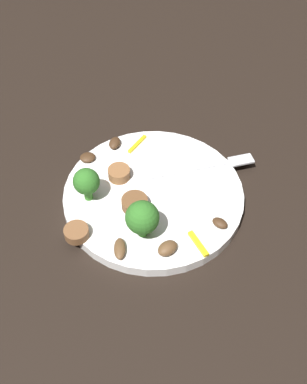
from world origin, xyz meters
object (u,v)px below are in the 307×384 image
Objects in this scene: broccoli_floret_0 at (142,218)px; sausage_slice_0 at (135,203)px; sausage_slice_2 at (119,173)px; sausage_slice_1 at (77,232)px; mushroom_3 at (115,143)px; pepper_strip_2 at (137,144)px; mushroom_0 at (167,248)px; broccoli_floret_1 at (86,182)px; plate at (154,196)px; mushroom_1 at (120,249)px; mushroom_2 at (88,157)px; pepper_strip_0 at (198,244)px; mushroom_4 at (220,223)px; fork at (202,168)px.

sausage_slice_0 is at bearing 107.99° from broccoli_floret_0.
sausage_slice_1 is at bearing -112.12° from sausage_slice_2.
mushroom_3 is 0.03m from pepper_strip_2.
sausage_slice_1 and mushroom_0 have the same top height.
broccoli_floret_1 is at bearing 144.33° from mushroom_0.
plate is 0.12m from sausage_slice_1.
mushroom_1 is (-0.06, -0.00, -0.00)m from mushroom_0.
mushroom_0 is 1.08× the size of mushroom_3.
mushroom_3 is at bearing 80.43° from sausage_slice_1.
plate is 0.10m from mushroom_1.
mushroom_2 is at bearing 147.76° from sausage_slice_2.
mushroom_3 reaches higher than pepper_strip_0.
sausage_slice_0 is 1.41× the size of mushroom_3.
mushroom_4 is (0.12, 0.05, -0.00)m from mushroom_1.
broccoli_floret_0 is at bearing -82.37° from pepper_strip_2.
pepper_strip_2 is (-0.09, 0.17, -0.00)m from pepper_strip_0.
sausage_slice_1 is at bearing -174.55° from broccoli_floret_0.
broccoli_floret_1 is (-0.08, 0.05, -0.00)m from broccoli_floret_0.
plate is at bearing -162.45° from fork.
fork is 5.03× the size of sausage_slice_0.
pepper_strip_2 is (-0.10, 0.04, 0.00)m from fork.
pepper_strip_0 is (0.08, -0.06, -0.00)m from sausage_slice_0.
sausage_slice_1 is 0.76× the size of pepper_strip_2.
fork is at bearing 57.78° from broccoli_floret_0.
sausage_slice_1 reaches higher than mushroom_2.
sausage_slice_1 is 0.06m from mushroom_1.
broccoli_floret_0 reaches higher than sausage_slice_0.
pepper_strip_0 is 0.19m from pepper_strip_2.
mushroom_0 is (0.11, -0.08, -0.02)m from broccoli_floret_1.
fork is at bearing 55.44° from mushroom_1.
mushroom_1 is (0.06, -0.02, -0.00)m from sausage_slice_1.
sausage_slice_0 is 0.84× the size of pepper_strip_2.
mushroom_0 is at bearing -50.81° from mushroom_2.
broccoli_floret_1 is 2.05× the size of mushroom_3.
mushroom_3 is (-0.01, 0.06, -0.00)m from sausage_slice_2.
broccoli_floret_0 is at bearing -35.27° from broccoli_floret_1.
sausage_slice_1 is at bearing -86.74° from mushroom_2.
broccoli_floret_1 reaches higher than sausage_slice_2.
sausage_slice_2 is at bearing 151.58° from mushroom_4.
mushroom_2 and mushroom_4 have the same top height.
plate is 0.08m from fork.
mushroom_4 is at bearing 11.80° from broccoli_floret_0.
pepper_strip_2 is (-0.02, 0.16, -0.03)m from broccoli_floret_0.
mushroom_2 is (-0.06, 0.15, -0.00)m from mushroom_1.
mushroom_0 is 1.19× the size of mushroom_2.
sausage_slice_2 is (-0.03, 0.05, 0.00)m from sausage_slice_0.
sausage_slice_1 is at bearing -99.57° from mushroom_3.
plate is 0.10m from pepper_strip_0.
mushroom_4 is (0.15, -0.14, -0.00)m from mushroom_3.
broccoli_floret_1 is 0.11m from mushroom_3.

